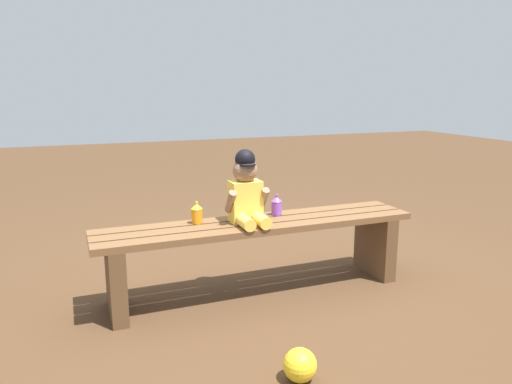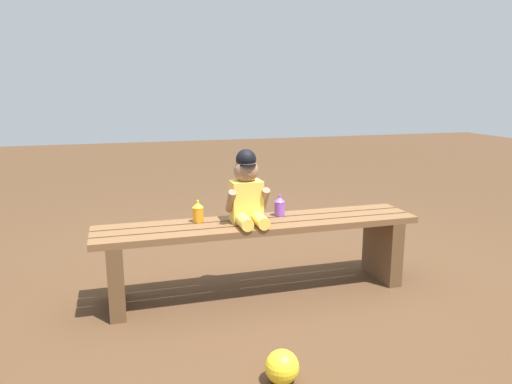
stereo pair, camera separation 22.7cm
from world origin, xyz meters
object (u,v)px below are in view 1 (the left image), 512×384
object	(u,v)px
toy_ball	(300,365)
sippy_cup_left	(197,213)
sippy_cup_right	(277,205)
child_figure	(246,191)
park_bench	(259,243)

from	to	relation	value
toy_ball	sippy_cup_left	bearing A→B (deg)	100.04
sippy_cup_left	sippy_cup_right	xyz separation A→B (m)	(0.48, 0.00, 0.00)
toy_ball	sippy_cup_right	bearing A→B (deg)	71.78
child_figure	sippy_cup_right	world-z (taller)	child_figure
child_figure	sippy_cup_right	distance (m)	0.26
park_bench	child_figure	size ratio (longest dim) A/B	4.47
park_bench	child_figure	world-z (taller)	child_figure
toy_ball	park_bench	bearing A→B (deg)	79.19
child_figure	sippy_cup_right	bearing A→B (deg)	20.32
park_bench	toy_ball	size ratio (longest dim) A/B	13.17
child_figure	toy_ball	distance (m)	1.02
child_figure	sippy_cup_left	xyz separation A→B (m)	(-0.26, 0.08, -0.12)
sippy_cup_left	toy_ball	size ratio (longest dim) A/B	0.90
child_figure	sippy_cup_left	bearing A→B (deg)	162.82
park_bench	toy_ball	distance (m)	0.90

